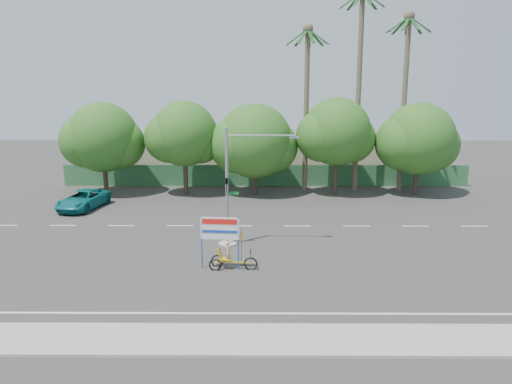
{
  "coord_description": "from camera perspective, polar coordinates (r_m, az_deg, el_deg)",
  "views": [
    {
      "loc": [
        -0.61,
        -24.59,
        9.47
      ],
      "look_at": [
        -0.79,
        2.77,
        3.5
      ],
      "focal_mm": 35.0,
      "sensor_mm": 36.0,
      "label": 1
    }
  ],
  "objects": [
    {
      "name": "traffic_signal",
      "position": [
        29.36,
        -2.74,
        -0.6
      ],
      "size": [
        4.72,
        1.1,
        7.0
      ],
      "color": "gray",
      "rests_on": "ground"
    },
    {
      "name": "tree_far_left",
      "position": [
        44.91,
        -17.14,
        5.75
      ],
      "size": [
        7.14,
        6.0,
        7.96
      ],
      "color": "#473828",
      "rests_on": "ground"
    },
    {
      "name": "palm_tall",
      "position": [
        44.93,
        11.73,
        13.33
      ],
      "size": [
        3.73,
        3.79,
        17.45
      ],
      "color": "#70604C",
      "rests_on": "ground"
    },
    {
      "name": "tree_center",
      "position": [
        42.89,
        -0.23,
        5.61
      ],
      "size": [
        7.62,
        6.4,
        7.85
      ],
      "color": "#473828",
      "rests_on": "ground"
    },
    {
      "name": "sidewalk_near",
      "position": [
        19.52,
        2.21,
        -16.52
      ],
      "size": [
        50.0,
        2.4,
        0.12
      ],
      "primitive_type": "cube",
      "color": "gray",
      "rests_on": "ground"
    },
    {
      "name": "tree_left",
      "position": [
        43.3,
        -8.23,
        6.33
      ],
      "size": [
        6.66,
        5.6,
        8.07
      ],
      "color": "#473828",
      "rests_on": "ground"
    },
    {
      "name": "ground",
      "position": [
        26.36,
        1.69,
        -8.75
      ],
      "size": [
        120.0,
        120.0,
        0.0
      ],
      "primitive_type": "plane",
      "color": "#33302D",
      "rests_on": "ground"
    },
    {
      "name": "palm_short",
      "position": [
        44.29,
        5.81,
        11.46
      ],
      "size": [
        3.73,
        3.79,
        14.45
      ],
      "color": "#70604C",
      "rests_on": "ground"
    },
    {
      "name": "palm_mid",
      "position": [
        45.86,
        16.68,
        11.71
      ],
      "size": [
        3.73,
        3.79,
        15.45
      ],
      "color": "#70604C",
      "rests_on": "ground"
    },
    {
      "name": "fence",
      "position": [
        46.87,
        1.11,
        1.89
      ],
      "size": [
        38.0,
        0.08,
        2.0
      ],
      "primitive_type": "cube",
      "color": "#336B3D",
      "rests_on": "ground"
    },
    {
      "name": "trike_billboard",
      "position": [
        25.99,
        -3.51,
        -6.33
      ],
      "size": [
        2.96,
        0.77,
        2.92
      ],
      "rotation": [
        0.0,
        0.0,
        -0.09
      ],
      "color": "black",
      "rests_on": "ground"
    },
    {
      "name": "building_right",
      "position": [
        51.89,
        9.93,
        3.62
      ],
      "size": [
        14.0,
        8.0,
        3.6
      ],
      "primitive_type": "cube",
      "color": "beige",
      "rests_on": "ground"
    },
    {
      "name": "pickup_truck",
      "position": [
        40.64,
        -19.16,
        -0.82
      ],
      "size": [
        3.29,
        5.51,
        1.43
      ],
      "primitive_type": "imported",
      "rotation": [
        0.0,
        0.0,
        -0.19
      ],
      "color": "#106E70",
      "rests_on": "ground"
    },
    {
      "name": "tree_right",
      "position": [
        43.3,
        9.14,
        6.54
      ],
      "size": [
        6.9,
        5.8,
        8.36
      ],
      "color": "#473828",
      "rests_on": "ground"
    },
    {
      "name": "building_left",
      "position": [
        51.99,
        -10.07,
        3.86
      ],
      "size": [
        12.0,
        8.0,
        4.0
      ],
      "primitive_type": "cube",
      "color": "beige",
      "rests_on": "ground"
    },
    {
      "name": "tree_far_right",
      "position": [
        44.96,
        18.0,
        5.55
      ],
      "size": [
        7.38,
        6.2,
        7.94
      ],
      "color": "#473828",
      "rests_on": "ground"
    }
  ]
}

